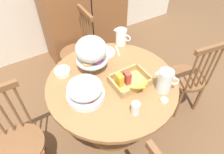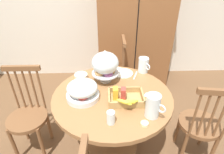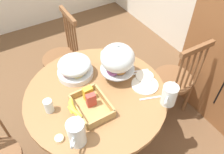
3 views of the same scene
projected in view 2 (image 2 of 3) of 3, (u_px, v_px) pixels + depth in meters
The scene contains 20 objects.
ground_plane at pixel (108, 153), 2.06m from camera, with size 10.00×10.00×0.00m, color brown.
wall_back at pixel (105, 0), 2.94m from camera, with size 4.80×0.06×2.60m, color silver.
wooden_armoire at pixel (134, 26), 2.84m from camera, with size 1.18×0.60×1.96m.
dining_table at pixel (113, 112), 1.88m from camera, with size 1.13×1.13×0.74m.
windsor_chair_by_cabinet at pixel (200, 125), 1.80m from camera, with size 0.40×0.40×0.97m.
windsor_chair_facing_door at pixel (113, 74), 2.64m from camera, with size 0.40×0.40×0.97m.
windsor_chair_far_side at pixel (28, 117), 1.90m from camera, with size 0.40×0.40×0.97m.
pastry_stand_with_dome at pixel (105, 64), 1.86m from camera, with size 0.28×0.28×0.34m.
fruit_platter_covered at pixel (83, 90), 1.66m from camera, with size 0.30×0.30×0.18m.
orange_juice_pitcher at pixel (144, 66), 2.09m from camera, with size 0.12×0.18×0.17m.
milk_pitcher at pixel (153, 107), 1.47m from camera, with size 0.16×0.15×0.20m.
cereal_basket at pixel (125, 98), 1.64m from camera, with size 0.32×0.30×0.12m.
china_plate_large at pixel (123, 73), 2.08m from camera, with size 0.22×0.22×0.01m, color white.
china_plate_small at pixel (117, 70), 2.12m from camera, with size 0.15×0.15×0.01m, color white.
cereal_bowl at pixel (81, 76), 2.00m from camera, with size 0.14×0.14×0.04m, color white.
drinking_glass at pixel (111, 118), 1.41m from camera, with size 0.06×0.06×0.11m, color silver.
butter_dish at pixel (145, 124), 1.42m from camera, with size 0.06×0.06×0.02m, color beige.
table_knife at pixel (111, 72), 2.12m from camera, with size 0.17×0.01×0.01m, color silver.
dinner_fork at pixel (109, 71), 2.13m from camera, with size 0.17×0.01×0.01m, color silver.
soup_spoon at pixel (136, 75), 2.05m from camera, with size 0.17×0.01×0.01m, color silver.
Camera 2 is at (-0.00, -1.32, 1.80)m, focal length 29.76 mm.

